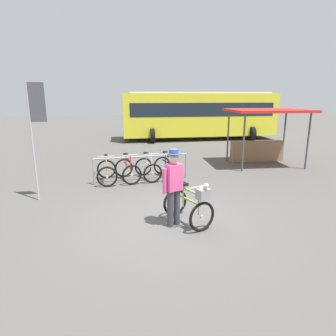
{
  "coord_description": "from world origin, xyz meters",
  "views": [
    {
      "loc": [
        -1.06,
        -6.07,
        2.79
      ],
      "look_at": [
        0.23,
        1.04,
        1.0
      ],
      "focal_mm": 30.82,
      "sensor_mm": 36.0,
      "label": 1
    }
  ],
  "objects_px": {
    "racked_bike_yellow": "(107,172)",
    "racked_bike_white": "(148,169)",
    "racked_bike_black": "(167,167)",
    "featured_bicycle": "(191,204)",
    "person_with_featured_bike": "(174,185)",
    "market_stall": "(262,131)",
    "bus_distant": "(199,113)",
    "racked_bike_red": "(128,170)",
    "banner_flag": "(35,119)"
  },
  "relations": [
    {
      "from": "racked_bike_yellow",
      "to": "racked_bike_black",
      "type": "xyz_separation_m",
      "value": [
        2.09,
        0.21,
        -0.0
      ]
    },
    {
      "from": "racked_bike_yellow",
      "to": "featured_bicycle",
      "type": "distance_m",
      "value": 4.17
    },
    {
      "from": "racked_bike_red",
      "to": "featured_bicycle",
      "type": "xyz_separation_m",
      "value": [
        1.22,
        -3.77,
        0.12
      ]
    },
    {
      "from": "person_with_featured_bike",
      "to": "featured_bicycle",
      "type": "bearing_deg",
      "value": -4.83
    },
    {
      "from": "banner_flag",
      "to": "bus_distant",
      "type": "bearing_deg",
      "value": 54.76
    },
    {
      "from": "racked_bike_red",
      "to": "market_stall",
      "type": "height_order",
      "value": "market_stall"
    },
    {
      "from": "racked_bike_red",
      "to": "racked_bike_black",
      "type": "xyz_separation_m",
      "value": [
        1.39,
        0.14,
        0.0
      ]
    },
    {
      "from": "racked_bike_white",
      "to": "bus_distant",
      "type": "height_order",
      "value": "bus_distant"
    },
    {
      "from": "racked_bike_yellow",
      "to": "featured_bicycle",
      "type": "relative_size",
      "value": 0.91
    },
    {
      "from": "racked_bike_red",
      "to": "person_with_featured_bike",
      "type": "xyz_separation_m",
      "value": [
        0.83,
        -3.73,
        0.58
      ]
    },
    {
      "from": "racked_bike_yellow",
      "to": "racked_bike_red",
      "type": "distance_m",
      "value": 0.7
    },
    {
      "from": "market_stall",
      "to": "banner_flag",
      "type": "distance_m",
      "value": 8.76
    },
    {
      "from": "racked_bike_yellow",
      "to": "person_with_featured_bike",
      "type": "xyz_separation_m",
      "value": [
        1.53,
        -3.66,
        0.58
      ]
    },
    {
      "from": "person_with_featured_bike",
      "to": "bus_distant",
      "type": "distance_m",
      "value": 13.66
    },
    {
      "from": "bus_distant",
      "to": "banner_flag",
      "type": "relative_size",
      "value": 3.14
    },
    {
      "from": "banner_flag",
      "to": "racked_bike_yellow",
      "type": "bearing_deg",
      "value": 39.54
    },
    {
      "from": "racked_bike_red",
      "to": "banner_flag",
      "type": "xyz_separation_m",
      "value": [
        -2.4,
        -1.47,
        1.86
      ]
    },
    {
      "from": "racked_bike_white",
      "to": "bus_distant",
      "type": "relative_size",
      "value": 0.12
    },
    {
      "from": "racked_bike_white",
      "to": "racked_bike_yellow",
      "type": "bearing_deg",
      "value": -174.31
    },
    {
      "from": "banner_flag",
      "to": "racked_bike_red",
      "type": "bearing_deg",
      "value": 31.57
    },
    {
      "from": "person_with_featured_bike",
      "to": "bus_distant",
      "type": "xyz_separation_m",
      "value": [
        4.32,
        12.94,
        0.79
      ]
    },
    {
      "from": "racked_bike_black",
      "to": "bus_distant",
      "type": "relative_size",
      "value": 0.12
    },
    {
      "from": "person_with_featured_bike",
      "to": "banner_flag",
      "type": "relative_size",
      "value": 0.54
    },
    {
      "from": "featured_bicycle",
      "to": "bus_distant",
      "type": "xyz_separation_m",
      "value": [
        3.92,
        12.97,
        1.25
      ]
    },
    {
      "from": "racked_bike_white",
      "to": "racked_bike_black",
      "type": "relative_size",
      "value": 1.01
    },
    {
      "from": "racked_bike_white",
      "to": "banner_flag",
      "type": "distance_m",
      "value": 3.93
    },
    {
      "from": "racked_bike_white",
      "to": "featured_bicycle",
      "type": "height_order",
      "value": "featured_bicycle"
    },
    {
      "from": "racked_bike_red",
      "to": "racked_bike_white",
      "type": "bearing_deg",
      "value": 5.69
    },
    {
      "from": "racked_bike_white",
      "to": "featured_bicycle",
      "type": "relative_size",
      "value": 0.98
    },
    {
      "from": "racked_bike_yellow",
      "to": "racked_bike_white",
      "type": "relative_size",
      "value": 0.93
    },
    {
      "from": "person_with_featured_bike",
      "to": "market_stall",
      "type": "relative_size",
      "value": 0.53
    },
    {
      "from": "racked_bike_white",
      "to": "market_stall",
      "type": "height_order",
      "value": "market_stall"
    },
    {
      "from": "racked_bike_yellow",
      "to": "featured_bicycle",
      "type": "xyz_separation_m",
      "value": [
        1.92,
        -3.7,
        0.12
      ]
    },
    {
      "from": "racked_bike_yellow",
      "to": "racked_bike_white",
      "type": "xyz_separation_m",
      "value": [
        1.39,
        0.14,
        -0.0
      ]
    },
    {
      "from": "racked_bike_black",
      "to": "bus_distant",
      "type": "distance_m",
      "value": 9.91
    },
    {
      "from": "racked_bike_yellow",
      "to": "bus_distant",
      "type": "xyz_separation_m",
      "value": [
        5.84,
        9.28,
        1.37
      ]
    },
    {
      "from": "racked_bike_white",
      "to": "banner_flag",
      "type": "xyz_separation_m",
      "value": [
        -3.09,
        -1.54,
        1.86
      ]
    },
    {
      "from": "racked_bike_black",
      "to": "market_stall",
      "type": "height_order",
      "value": "market_stall"
    },
    {
      "from": "racked_bike_black",
      "to": "bus_distant",
      "type": "xyz_separation_m",
      "value": [
        3.75,
        9.07,
        1.37
      ]
    },
    {
      "from": "racked_bike_yellow",
      "to": "market_stall",
      "type": "height_order",
      "value": "market_stall"
    },
    {
      "from": "racked_bike_red",
      "to": "market_stall",
      "type": "bearing_deg",
      "value": 16.22
    },
    {
      "from": "racked_bike_yellow",
      "to": "racked_bike_red",
      "type": "relative_size",
      "value": 0.93
    },
    {
      "from": "racked_bike_yellow",
      "to": "racked_bike_black",
      "type": "bearing_deg",
      "value": 5.69
    },
    {
      "from": "racked_bike_yellow",
      "to": "banner_flag",
      "type": "xyz_separation_m",
      "value": [
        -1.7,
        -1.4,
        1.86
      ]
    },
    {
      "from": "racked_bike_black",
      "to": "featured_bicycle",
      "type": "xyz_separation_m",
      "value": [
        -0.17,
        -3.9,
        0.12
      ]
    },
    {
      "from": "featured_bicycle",
      "to": "person_with_featured_bike",
      "type": "height_order",
      "value": "person_with_featured_bike"
    },
    {
      "from": "racked_bike_white",
      "to": "market_stall",
      "type": "relative_size",
      "value": 0.38
    },
    {
      "from": "racked_bike_white",
      "to": "featured_bicycle",
      "type": "xyz_separation_m",
      "value": [
        0.53,
        -3.84,
        0.12
      ]
    },
    {
      "from": "person_with_featured_bike",
      "to": "racked_bike_yellow",
      "type": "bearing_deg",
      "value": 112.66
    },
    {
      "from": "racked_bike_black",
      "to": "banner_flag",
      "type": "distance_m",
      "value": 4.52
    }
  ]
}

